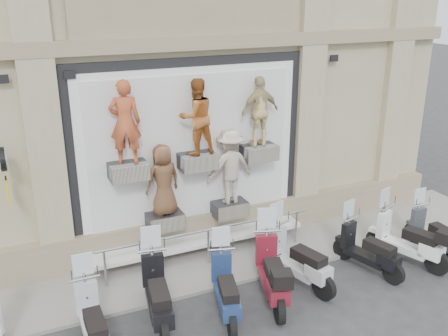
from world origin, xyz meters
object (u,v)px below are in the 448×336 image
at_px(guard_rail, 208,247).
at_px(scooter_c, 92,312).
at_px(scooter_g, 298,249).
at_px(scooter_j, 435,225).
at_px(clock_sign_bracket, 4,166).
at_px(scooter_d, 157,283).
at_px(scooter_i, 409,230).
at_px(scooter_e, 226,279).
at_px(scooter_h, 369,241).
at_px(scooter_f, 272,262).

xyz_separation_m(guard_rail, scooter_c, (-2.87, -1.80, 0.32)).
xyz_separation_m(scooter_g, scooter_j, (3.65, -0.19, -0.11)).
bearing_deg(scooter_g, guard_rail, 119.97).
distance_m(clock_sign_bracket, scooter_g, 5.99).
bearing_deg(scooter_c, scooter_d, 14.83).
relative_size(scooter_d, scooter_i, 1.02).
relative_size(guard_rail, scooter_d, 2.47).
bearing_deg(scooter_c, clock_sign_bracket, 114.90).
distance_m(scooter_c, scooter_e, 2.48).
height_order(scooter_c, scooter_d, scooter_d).
relative_size(scooter_i, scooter_j, 1.14).
bearing_deg(scooter_e, scooter_j, 17.21).
distance_m(guard_rail, scooter_h, 3.54).
height_order(scooter_d, scooter_j, scooter_d).
xyz_separation_m(clock_sign_bracket, scooter_i, (8.08, -2.18, -1.99)).
xyz_separation_m(clock_sign_bracket, scooter_e, (3.51, -2.26, -2.03)).
bearing_deg(scooter_e, scooter_d, -178.69).
bearing_deg(scooter_j, guard_rail, 162.92).
bearing_deg(guard_rail, scooter_i, -22.26).
relative_size(guard_rail, clock_sign_bracket, 4.96).
height_order(guard_rail, scooter_e, scooter_e).
height_order(scooter_i, scooter_j, scooter_i).
relative_size(scooter_f, scooter_j, 1.19).
height_order(clock_sign_bracket, scooter_f, clock_sign_bracket).
bearing_deg(guard_rail, scooter_f, -69.03).
relative_size(scooter_c, scooter_j, 1.09).
xyz_separation_m(scooter_d, scooter_f, (2.29, -0.23, 0.02)).
xyz_separation_m(guard_rail, scooter_j, (5.07, -1.64, 0.25)).
height_order(scooter_e, scooter_h, scooter_e).
relative_size(scooter_d, scooter_j, 1.16).
height_order(guard_rail, scooter_d, scooter_d).
distance_m(guard_rail, scooter_f, 1.87).
bearing_deg(scooter_e, scooter_h, 17.93).
bearing_deg(scooter_d, scooter_g, 9.91).
bearing_deg(scooter_i, clock_sign_bracket, 145.66).
height_order(scooter_g, scooter_h, scooter_g).
bearing_deg(scooter_d, scooter_i, 6.99).
height_order(scooter_f, scooter_h, scooter_f).
bearing_deg(scooter_h, scooter_e, 168.28).
height_order(clock_sign_bracket, scooter_j, clock_sign_bracket).
height_order(scooter_g, scooter_i, scooter_g).
xyz_separation_m(guard_rail, scooter_h, (3.12, -1.65, 0.28)).
relative_size(clock_sign_bracket, scooter_c, 0.53).
distance_m(clock_sign_bracket, scooter_i, 8.60).
bearing_deg(scooter_c, scooter_e, 0.53).
relative_size(scooter_c, scooter_g, 0.95).
height_order(scooter_d, scooter_g, scooter_d).
bearing_deg(scooter_f, scooter_h, 19.73).
xyz_separation_m(scooter_e, scooter_f, (1.05, 0.08, 0.08)).
bearing_deg(clock_sign_bracket, scooter_h, -16.78).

